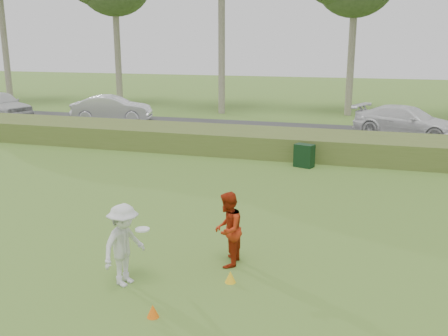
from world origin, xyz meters
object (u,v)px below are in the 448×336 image
(player_red, at_px, (228,229))
(cone_orange, at_px, (153,311))
(cone_yellow, at_px, (230,277))
(player_white, at_px, (124,245))
(car_right, at_px, (407,122))
(utility_cabinet, at_px, (304,156))
(car_mid, at_px, (112,108))

(player_red, height_order, cone_orange, player_red)
(player_red, height_order, cone_yellow, player_red)
(cone_yellow, bearing_deg, player_white, -161.26)
(cone_yellow, distance_m, car_right, 17.48)
(cone_yellow, relative_size, car_right, 0.05)
(utility_cabinet, height_order, car_right, car_right)
(car_mid, bearing_deg, player_red, -160.17)
(cone_orange, bearing_deg, player_white, 136.92)
(cone_yellow, height_order, utility_cabinet, utility_cabinet)
(cone_orange, xyz_separation_m, car_right, (4.84, 18.62, 0.69))
(cone_orange, distance_m, cone_yellow, 1.84)
(player_white, xyz_separation_m, cone_orange, (1.01, -0.95, -0.69))
(car_right, bearing_deg, cone_yellow, -171.39)
(utility_cabinet, bearing_deg, car_right, 79.80)
(cone_yellow, bearing_deg, cone_orange, -119.45)
(cone_orange, relative_size, cone_yellow, 0.97)
(cone_orange, xyz_separation_m, cone_yellow, (0.90, 1.60, 0.00))
(player_red, height_order, car_right, player_red)
(car_mid, relative_size, car_right, 0.88)
(player_red, relative_size, utility_cabinet, 1.83)
(player_red, relative_size, cone_orange, 6.87)
(player_red, relative_size, car_right, 0.31)
(car_right, bearing_deg, player_red, -172.89)
(cone_yellow, bearing_deg, utility_cabinet, 89.89)
(cone_orange, bearing_deg, cone_yellow, 60.55)
(cone_orange, relative_size, car_right, 0.04)
(utility_cabinet, xyz_separation_m, car_mid, (-12.26, 7.51, 0.37))
(player_white, relative_size, cone_orange, 7.01)
(utility_cabinet, xyz_separation_m, car_right, (3.92, 7.31, 0.37))
(player_red, height_order, car_mid, player_red)
(car_right, bearing_deg, utility_cabinet, 173.43)
(player_white, bearing_deg, player_red, -34.86)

